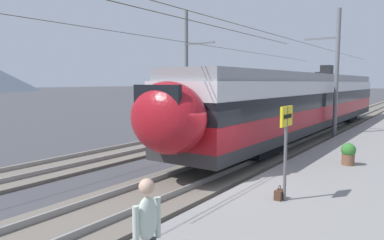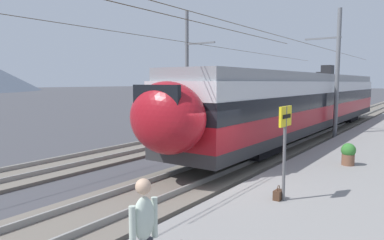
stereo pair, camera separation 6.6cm
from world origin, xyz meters
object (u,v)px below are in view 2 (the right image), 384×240
at_px(passenger_walking, 144,232).
at_px(potted_plant_platform_edge, 348,153).
at_px(platform_sign, 285,132).
at_px(train_near_platform, 306,101).
at_px(catenary_mast_mid, 335,72).
at_px(catenary_mast_far_side, 189,70).
at_px(handbag_near_sign, 278,195).
at_px(train_far_track, 305,93).

distance_m(passenger_walking, potted_plant_platform_edge, 10.16).
bearing_deg(platform_sign, train_near_platform, 15.59).
height_order(catenary_mast_mid, platform_sign, catenary_mast_mid).
height_order(catenary_mast_far_side, passenger_walking, catenary_mast_far_side).
relative_size(catenary_mast_mid, platform_sign, 16.18).
xyz_separation_m(train_near_platform, passenger_walking, (-18.39, -3.65, -0.89)).
distance_m(catenary_mast_far_side, platform_sign, 15.78).
xyz_separation_m(catenary_mast_far_side, potted_plant_platform_edge, (-6.08, -11.46, -3.36)).
distance_m(passenger_walking, handbag_near_sign, 5.12).
relative_size(passenger_walking, handbag_near_sign, 4.52).
bearing_deg(passenger_walking, handbag_near_sign, 0.66).
relative_size(platform_sign, potted_plant_platform_edge, 2.98).
distance_m(train_far_track, passenger_walking, 36.18).
height_order(passenger_walking, handbag_near_sign, passenger_walking).
height_order(train_near_platform, catenary_mast_mid, catenary_mast_mid).
bearing_deg(potted_plant_platform_edge, train_near_platform, 26.96).
distance_m(catenary_mast_mid, platform_sign, 13.52).
bearing_deg(catenary_mast_far_side, train_far_track, -5.78).
bearing_deg(catenary_mast_far_side, catenary_mast_mid, -76.78).
relative_size(catenary_mast_far_side, passenger_walking, 22.88).
xyz_separation_m(train_far_track, handbag_near_sign, (-29.98, -8.95, -1.72)).
xyz_separation_m(catenary_mast_far_side, passenger_walking, (-16.22, -10.91, -2.86)).
xyz_separation_m(train_far_track, catenary_mast_far_side, (-18.81, 1.90, 1.96)).
bearing_deg(platform_sign, catenary_mast_far_side, 44.54).
bearing_deg(catenary_mast_mid, passenger_walking, -173.78).
bearing_deg(passenger_walking, potted_plant_platform_edge, -3.09).
distance_m(catenary_mast_far_side, passenger_walking, 19.75).
height_order(catenary_mast_far_side, platform_sign, catenary_mast_far_side).
bearing_deg(passenger_walking, platform_sign, -0.71).
distance_m(train_near_platform, potted_plant_platform_edge, 9.37).
bearing_deg(train_near_platform, catenary_mast_mid, -92.64).
bearing_deg(train_far_track, potted_plant_platform_edge, -159.01).
bearing_deg(potted_plant_platform_edge, passenger_walking, 176.91).
xyz_separation_m(platform_sign, potted_plant_platform_edge, (5.06, -0.48, -1.31)).
xyz_separation_m(catenary_mast_far_side, platform_sign, (-11.15, -10.97, -2.05)).
bearing_deg(handbag_near_sign, passenger_walking, -179.34).
distance_m(train_near_platform, passenger_walking, 18.77).
relative_size(train_near_platform, potted_plant_platform_edge, 35.31).
distance_m(train_near_platform, handbag_near_sign, 13.92).
xyz_separation_m(train_near_platform, handbag_near_sign, (-13.34, -3.59, -1.71)).
bearing_deg(catenary_mast_mid, potted_plant_platform_edge, -162.73).
relative_size(catenary_mast_mid, catenary_mast_far_side, 1.00).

